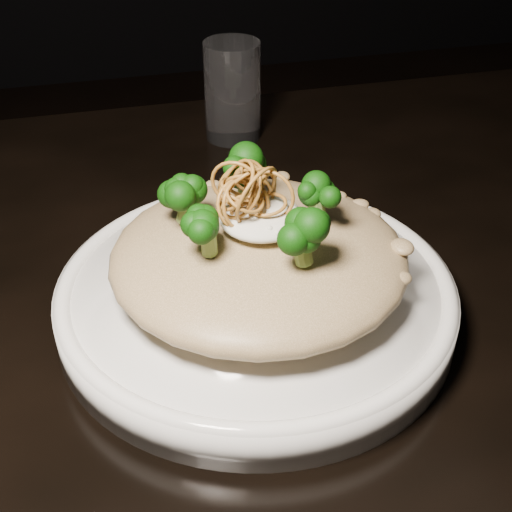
{
  "coord_description": "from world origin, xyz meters",
  "views": [
    {
      "loc": [
        -0.1,
        -0.43,
        1.1
      ],
      "look_at": [
        0.01,
        -0.02,
        0.81
      ],
      "focal_mm": 50.0,
      "sensor_mm": 36.0,
      "label": 1
    }
  ],
  "objects": [
    {
      "name": "table",
      "position": [
        0.0,
        0.0,
        0.67
      ],
      "size": [
        1.1,
        0.8,
        0.75
      ],
      "color": "black",
      "rests_on": "ground"
    },
    {
      "name": "plate",
      "position": [
        0.01,
        -0.02,
        0.77
      ],
      "size": [
        0.3,
        0.3,
        0.03
      ],
      "primitive_type": "cylinder",
      "color": "white",
      "rests_on": "table"
    },
    {
      "name": "risotto",
      "position": [
        0.01,
        -0.02,
        0.8
      ],
      "size": [
        0.22,
        0.22,
        0.05
      ],
      "primitive_type": "ellipsoid",
      "color": "brown",
      "rests_on": "plate"
    },
    {
      "name": "broccoli",
      "position": [
        0.01,
        -0.02,
        0.85
      ],
      "size": [
        0.15,
        0.15,
        0.05
      ],
      "primitive_type": null,
      "color": "black",
      "rests_on": "risotto"
    },
    {
      "name": "cheese",
      "position": [
        0.01,
        -0.02,
        0.84
      ],
      "size": [
        0.06,
        0.06,
        0.02
      ],
      "primitive_type": "ellipsoid",
      "color": "silver",
      "rests_on": "risotto"
    },
    {
      "name": "shallots",
      "position": [
        0.01,
        -0.02,
        0.86
      ],
      "size": [
        0.05,
        0.05,
        0.03
      ],
      "primitive_type": null,
      "color": "brown",
      "rests_on": "cheese"
    },
    {
      "name": "drinking_glass",
      "position": [
        0.06,
        0.29,
        0.8
      ],
      "size": [
        0.08,
        0.08,
        0.11
      ],
      "primitive_type": "cylinder",
      "rotation": [
        0.0,
        0.0,
        -0.29
      ],
      "color": "silver",
      "rests_on": "table"
    }
  ]
}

